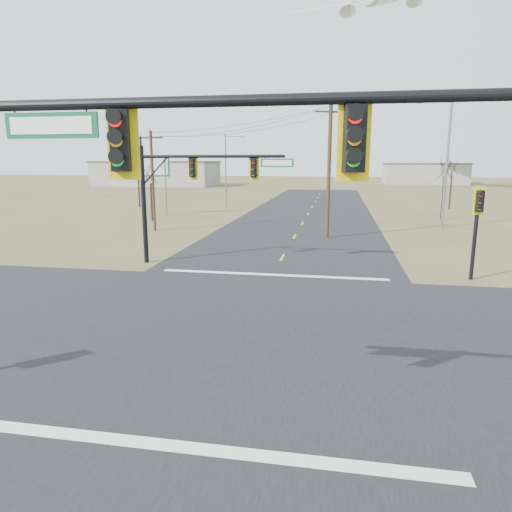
{
  "coord_description": "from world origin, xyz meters",
  "views": [
    {
      "loc": [
        3.28,
        -15.67,
        5.96
      ],
      "look_at": [
        0.29,
        1.0,
        2.4
      ],
      "focal_mm": 32.0,
      "sensor_mm": 36.0,
      "label": 1
    }
  ],
  "objects_px": {
    "mast_arm_near": "(377,192)",
    "pedestal_signal_ne": "(478,213)",
    "mast_arm_far": "(194,179)",
    "utility_pole_near": "(329,170)",
    "bare_tree_a": "(150,174)",
    "bare_tree_c": "(445,169)",
    "highway_sign": "(154,174)",
    "streetlight_c": "(227,168)",
    "streetlight_a": "(444,157)",
    "bare_tree_b": "(138,167)",
    "bare_tree_d": "(453,167)",
    "utility_pole_far": "(153,179)"
  },
  "relations": [
    {
      "from": "mast_arm_near",
      "to": "pedestal_signal_ne",
      "type": "bearing_deg",
      "value": 53.97
    },
    {
      "from": "mast_arm_far",
      "to": "utility_pole_near",
      "type": "xyz_separation_m",
      "value": [
        7.29,
        10.68,
        0.31
      ]
    },
    {
      "from": "bare_tree_a",
      "to": "bare_tree_c",
      "type": "relative_size",
      "value": 0.91
    },
    {
      "from": "mast_arm_near",
      "to": "pedestal_signal_ne",
      "type": "xyz_separation_m",
      "value": [
        6.21,
        16.36,
        -2.06
      ]
    },
    {
      "from": "highway_sign",
      "to": "streetlight_c",
      "type": "height_order",
      "value": "streetlight_c"
    },
    {
      "from": "mast_arm_far",
      "to": "bare_tree_c",
      "type": "height_order",
      "value": "mast_arm_far"
    },
    {
      "from": "mast_arm_near",
      "to": "utility_pole_near",
      "type": "xyz_separation_m",
      "value": [
        -1.38,
        28.0,
        -0.24
      ]
    },
    {
      "from": "mast_arm_near",
      "to": "bare_tree_a",
      "type": "bearing_deg",
      "value": 102.9
    },
    {
      "from": "mast_arm_far",
      "to": "streetlight_a",
      "type": "relative_size",
      "value": 0.79
    },
    {
      "from": "pedestal_signal_ne",
      "to": "bare_tree_c",
      "type": "relative_size",
      "value": 0.73
    },
    {
      "from": "mast_arm_near",
      "to": "streetlight_a",
      "type": "xyz_separation_m",
      "value": [
        8.43,
        35.44,
        0.83
      ]
    },
    {
      "from": "highway_sign",
      "to": "bare_tree_c",
      "type": "xyz_separation_m",
      "value": [
        30.41,
        1.58,
        0.63
      ]
    },
    {
      "from": "highway_sign",
      "to": "bare_tree_a",
      "type": "height_order",
      "value": "highway_sign"
    },
    {
      "from": "utility_pole_near",
      "to": "bare_tree_c",
      "type": "distance_m",
      "value": 17.77
    },
    {
      "from": "bare_tree_b",
      "to": "bare_tree_d",
      "type": "height_order",
      "value": "bare_tree_b"
    },
    {
      "from": "utility_pole_far",
      "to": "bare_tree_b",
      "type": "relative_size",
      "value": 1.3
    },
    {
      "from": "streetlight_a",
      "to": "bare_tree_d",
      "type": "height_order",
      "value": "streetlight_a"
    },
    {
      "from": "utility_pole_near",
      "to": "bare_tree_a",
      "type": "height_order",
      "value": "utility_pole_near"
    },
    {
      "from": "pedestal_signal_ne",
      "to": "streetlight_c",
      "type": "xyz_separation_m",
      "value": [
        -20.42,
        31.63,
        1.66
      ]
    },
    {
      "from": "streetlight_a",
      "to": "mast_arm_far",
      "type": "bearing_deg",
      "value": -116.33
    },
    {
      "from": "pedestal_signal_ne",
      "to": "streetlight_c",
      "type": "distance_m",
      "value": 37.69
    },
    {
      "from": "mast_arm_near",
      "to": "bare_tree_a",
      "type": "xyz_separation_m",
      "value": [
        -18.96,
        35.45,
        -0.81
      ]
    },
    {
      "from": "utility_pole_near",
      "to": "bare_tree_d",
      "type": "relative_size",
      "value": 1.58
    },
    {
      "from": "mast_arm_near",
      "to": "streetlight_c",
      "type": "distance_m",
      "value": 50.06
    },
    {
      "from": "mast_arm_near",
      "to": "highway_sign",
      "type": "distance_m",
      "value": 45.08
    },
    {
      "from": "utility_pole_far",
      "to": "bare_tree_c",
      "type": "bearing_deg",
      "value": 25.3
    },
    {
      "from": "highway_sign",
      "to": "bare_tree_d",
      "type": "height_order",
      "value": "bare_tree_d"
    },
    {
      "from": "utility_pole_near",
      "to": "streetlight_a",
      "type": "relative_size",
      "value": 0.9
    },
    {
      "from": "pedestal_signal_ne",
      "to": "highway_sign",
      "type": "relative_size",
      "value": 0.74
    },
    {
      "from": "bare_tree_c",
      "to": "utility_pole_far",
      "type": "bearing_deg",
      "value": -154.7
    },
    {
      "from": "mast_arm_far",
      "to": "pedestal_signal_ne",
      "type": "height_order",
      "value": "mast_arm_far"
    },
    {
      "from": "mast_arm_near",
      "to": "bare_tree_b",
      "type": "height_order",
      "value": "mast_arm_near"
    },
    {
      "from": "streetlight_a",
      "to": "bare_tree_a",
      "type": "distance_m",
      "value": 27.44
    },
    {
      "from": "bare_tree_a",
      "to": "mast_arm_far",
      "type": "bearing_deg",
      "value": -60.43
    },
    {
      "from": "highway_sign",
      "to": "bare_tree_a",
      "type": "xyz_separation_m",
      "value": [
        1.54,
        -4.69,
        0.19
      ]
    },
    {
      "from": "pedestal_signal_ne",
      "to": "bare_tree_a",
      "type": "relative_size",
      "value": 0.8
    },
    {
      "from": "mast_arm_far",
      "to": "utility_pole_near",
      "type": "distance_m",
      "value": 12.94
    },
    {
      "from": "streetlight_c",
      "to": "mast_arm_far",
      "type": "bearing_deg",
      "value": -74.84
    },
    {
      "from": "streetlight_a",
      "to": "utility_pole_far",
      "type": "bearing_deg",
      "value": -149.16
    },
    {
      "from": "mast_arm_near",
      "to": "bare_tree_b",
      "type": "bearing_deg",
      "value": 103.15
    },
    {
      "from": "bare_tree_a",
      "to": "bare_tree_d",
      "type": "distance_m",
      "value": 36.48
    },
    {
      "from": "utility_pole_far",
      "to": "streetlight_a",
      "type": "relative_size",
      "value": 0.75
    },
    {
      "from": "bare_tree_b",
      "to": "utility_pole_far",
      "type": "bearing_deg",
      "value": -62.32
    },
    {
      "from": "utility_pole_far",
      "to": "mast_arm_far",
      "type": "bearing_deg",
      "value": -58.1
    },
    {
      "from": "streetlight_c",
      "to": "bare_tree_d",
      "type": "relative_size",
      "value": 1.41
    },
    {
      "from": "mast_arm_near",
      "to": "utility_pole_near",
      "type": "bearing_deg",
      "value": 77.57
    },
    {
      "from": "bare_tree_d",
      "to": "highway_sign",
      "type": "bearing_deg",
      "value": -159.37
    },
    {
      "from": "pedestal_signal_ne",
      "to": "utility_pole_near",
      "type": "xyz_separation_m",
      "value": [
        -7.59,
        11.63,
        1.83
      ]
    },
    {
      "from": "utility_pole_far",
      "to": "streetlight_a",
      "type": "bearing_deg",
      "value": 13.83
    },
    {
      "from": "bare_tree_b",
      "to": "pedestal_signal_ne",
      "type": "bearing_deg",
      "value": -44.6
    }
  ]
}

